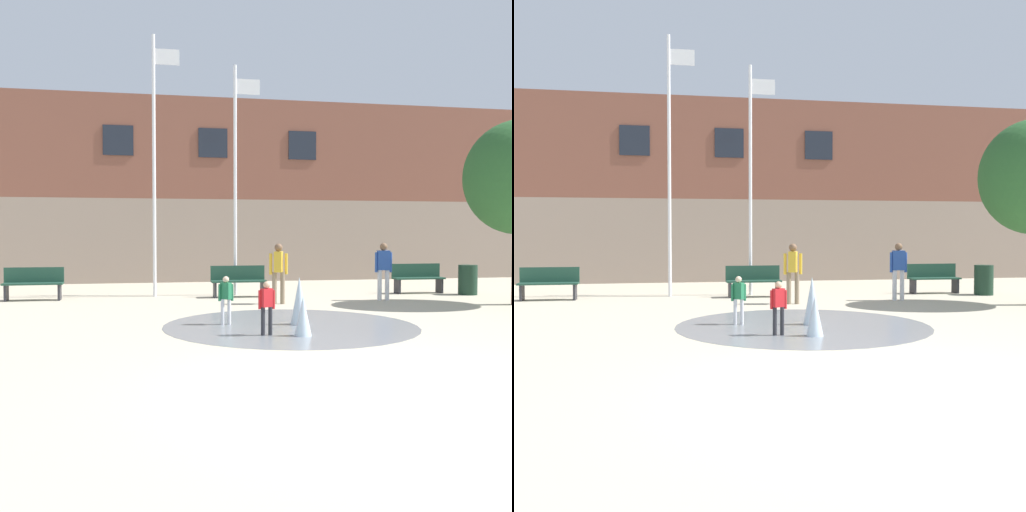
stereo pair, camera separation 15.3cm
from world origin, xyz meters
TOP-DOWN VIEW (x-y plane):
  - ground_plane at (0.00, 0.00)m, footprint 100.00×100.00m
  - library_building at (0.00, 18.97)m, footprint 36.00×6.05m
  - splash_fountain at (0.29, 4.70)m, footprint 5.10×5.10m
  - park_bench_far_left at (-5.63, 10.65)m, footprint 1.60×0.44m
  - park_bench_left_of_flagpoles at (0.08, 10.45)m, footprint 1.60×0.44m
  - park_bench_center at (5.74, 10.52)m, footprint 1.60×0.44m
  - child_running at (-0.46, 3.86)m, footprint 0.31×0.20m
  - child_with_pink_shirt at (-1.01, 5.27)m, footprint 0.31×0.23m
  - adult_in_red at (3.89, 8.84)m, footprint 0.50×0.26m
  - adult_near_bench at (0.84, 8.54)m, footprint 0.50×0.39m
  - flagpole_left at (-2.28, 11.03)m, footprint 0.80×0.10m
  - flagpole_right at (0.12, 11.03)m, footprint 0.80×0.10m
  - trash_can at (7.01, 9.80)m, footprint 0.56×0.56m

SIDE VIEW (x-z plane):
  - ground_plane at x=0.00m, z-range 0.00..0.00m
  - splash_fountain at x=0.29m, z-range -0.27..0.71m
  - trash_can at x=7.01m, z-range 0.00..0.90m
  - park_bench_far_left at x=-5.63m, z-range 0.02..0.93m
  - park_bench_left_of_flagpoles at x=0.08m, z-range 0.02..0.93m
  - park_bench_center at x=5.74m, z-range 0.02..0.93m
  - child_running at x=-0.46m, z-range 0.09..1.07m
  - child_with_pink_shirt at x=-1.01m, z-range 0.09..1.07m
  - adult_in_red at x=3.89m, z-range 0.14..1.73m
  - adult_near_bench at x=0.84m, z-range 0.14..1.73m
  - library_building at x=0.00m, z-range 0.00..7.01m
  - flagpole_right at x=0.12m, z-range 0.24..7.09m
  - flagpole_left at x=-2.28m, z-range 0.24..7.85m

